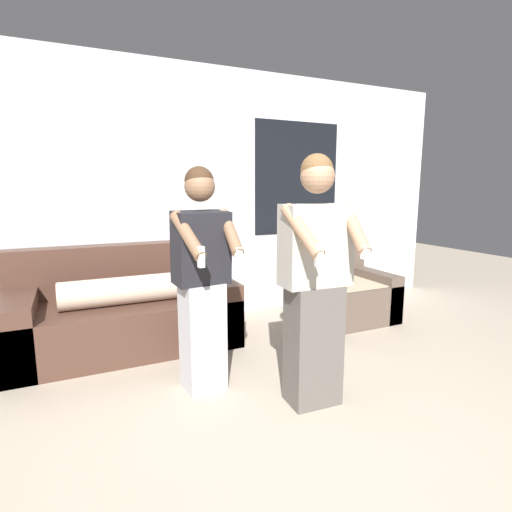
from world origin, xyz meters
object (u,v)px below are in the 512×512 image
Objects in this scene: person_left at (202,280)px; person_right at (315,283)px; armchair at (340,292)px; couch at (125,312)px.

person_left is 0.78m from person_right.
armchair is 2.14m from person_left.
person_left reaches higher than couch.
couch is 1.26m from person_left.
couch is at bearing 123.07° from person_right.
armchair is 1.96m from person_right.
person_left is (-1.88, -0.90, 0.52)m from armchair.
person_right is at bearing -38.89° from person_left.
armchair is at bearing 25.62° from person_left.
couch reaches higher than armchair.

